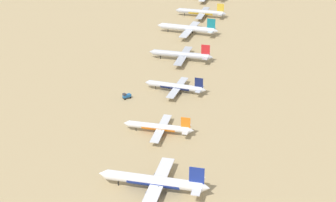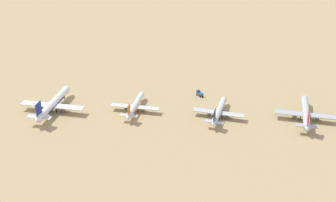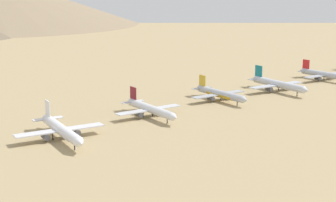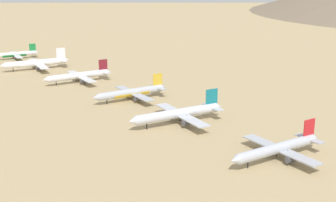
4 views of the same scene
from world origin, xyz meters
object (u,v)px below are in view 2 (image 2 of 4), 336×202
Objects in this scene: parked_jet_7 at (135,105)px; parked_jet_8 at (53,104)px; service_truck at (200,93)px; parked_jet_6 at (219,111)px; parked_jet_5 at (306,113)px.

parked_jet_8 is at bearing 99.87° from parked_jet_7.
parked_jet_7 is 7.38× the size of service_truck.
parked_jet_7 is at bearing 126.86° from service_truck.
parked_jet_6 is 109.23m from parked_jet_8.
parked_jet_8 is (-10.17, 108.75, 1.15)m from parked_jet_6.
parked_jet_7 is 0.76× the size of parked_jet_8.
parked_jet_5 is 110.38m from parked_jet_7.
parked_jet_8 is 100.91m from service_truck.
parked_jet_7 is at bearing 90.90° from parked_jet_6.
parked_jet_5 is 74.31m from service_truck.
parked_jet_5 is 55.21m from parked_jet_6.
parked_jet_8 reaches higher than parked_jet_6.
parked_jet_6 reaches higher than service_truck.
parked_jet_5 is 8.86× the size of service_truck.
parked_jet_8 is 9.77× the size of service_truck.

